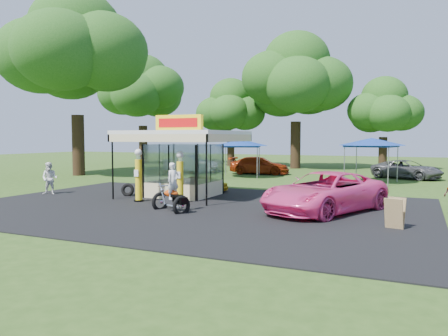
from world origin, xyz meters
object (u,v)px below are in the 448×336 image
Objects in this scene: gas_pump_left at (139,177)px; bg_car_a at (191,164)px; bg_car_b at (259,166)px; tent_west at (241,143)px; a_frame_sign at (395,214)px; kiosk_car at (203,183)px; motorcycle at (172,192)px; pink_sedan at (325,192)px; tent_east at (372,142)px; spectator_west at (50,178)px; gas_station_kiosk at (184,162)px; gas_pump_right at (180,178)px; bg_car_d at (407,169)px.

gas_pump_left is 17.64m from bg_car_a.
bg_car_b is 3.76m from tent_west.
a_frame_sign is at bearing -154.08° from bg_car_b.
motorcycle is at bearing -163.69° from kiosk_car.
a_frame_sign is at bearing -16.37° from pink_sedan.
gas_pump_left is at bearing -123.20° from tent_east.
gas_pump_left is 16.66m from tent_east.
a_frame_sign is at bearing -122.12° from kiosk_car.
a_frame_sign is (11.33, -1.65, -0.67)m from gas_pump_left.
gas_station_kiosk is at bearing -3.11° from spectator_west.
pink_sedan is (5.67, 2.47, 0.01)m from motorcycle.
bg_car_a is at bearing 69.08° from spectator_west.
spectator_west is (-7.89, -0.17, -0.29)m from gas_pump_right.
tent_east is at bearing 61.97° from gas_pump_right.
gas_pump_left is 2.02m from gas_pump_right.
spectator_west is 0.35× the size of bg_car_b.
gas_pump_right is 0.49× the size of bg_car_b.
bg_car_b reaches higher than a_frame_sign.
bg_car_b is (6.11, 0.69, -0.06)m from bg_car_a.
bg_car_a is (-8.15, 16.03, -0.38)m from gas_pump_right.
motorcycle is 9.08m from spectator_west.
pink_sedan is 1.43× the size of tent_west.
kiosk_car is at bearing 11.57° from spectator_west.
tent_east is (6.18, 15.68, 1.91)m from motorcycle.
spectator_west is at bearing -169.61° from motorcycle.
gas_pump_right is 0.51× the size of bg_car_a.
pink_sedan is 14.50m from spectator_west.
kiosk_car is 0.65× the size of tent_east.
pink_sedan is 16.19m from tent_west.
kiosk_car is at bearing 130.19° from motorcycle.
tent_east is (9.16, -3.32, 2.02)m from bg_car_b.
spectator_west is 0.40× the size of tent_east.
tent_east is at bearing 176.22° from bg_car_d.
bg_car_d is (11.31, 0.60, -0.03)m from bg_car_b.
spectator_west is 24.50m from bg_car_d.
gas_pump_left is 1.19× the size of motorcycle.
gas_pump_right reaches higher than a_frame_sign.
gas_pump_right reaches higher than spectator_west.
gas_station_kiosk is at bearing 114.87° from gas_pump_right.
motorcycle reaches higher than kiosk_car.
bg_car_d is at bearing 61.29° from tent_east.
tent_west is at bearing 46.37° from spectator_west.
tent_east is (15.27, -2.63, 1.96)m from bg_car_a.
gas_pump_right is at bearing 14.12° from gas_pump_left.
motorcycle reaches higher than spectator_west.
motorcycle reaches higher than bg_car_d.
kiosk_car is at bearing 102.93° from gas_pump_right.
tent_west is (5.73, -2.52, 1.86)m from bg_car_a.
bg_car_d is (11.23, 17.80, -0.51)m from gas_pump_left.
kiosk_car is (-10.38, 6.51, -0.05)m from a_frame_sign.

